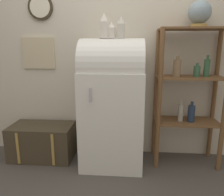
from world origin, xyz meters
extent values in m
plane|color=#4C4742|center=(0.00, 0.00, 0.00)|extent=(12.00, 12.00, 0.00)
cube|color=beige|center=(0.00, 0.58, 1.35)|extent=(7.00, 0.05, 2.70)
cylinder|color=#382D1E|center=(-0.88, 0.54, 1.82)|extent=(0.30, 0.03, 0.30)
cylinder|color=beige|center=(-0.88, 0.52, 1.82)|extent=(0.24, 0.01, 0.24)
cube|color=#C6B793|center=(-0.94, 0.54, 1.29)|extent=(0.41, 0.02, 0.38)
cube|color=white|center=(0.00, 0.25, 0.55)|extent=(0.70, 0.60, 1.10)
cylinder|color=white|center=(0.00, 0.25, 1.17)|extent=(0.68, 0.57, 0.57)
cylinder|color=#B7B7BC|center=(-0.19, -0.07, 0.90)|extent=(0.02, 0.02, 0.15)
cube|color=#423828|center=(-0.88, 0.30, 0.21)|extent=(0.76, 0.42, 0.42)
cube|color=#AD8942|center=(-1.09, 0.08, 0.21)|extent=(0.03, 0.01, 0.38)
cube|color=#AD8942|center=(-0.67, 0.08, 0.21)|extent=(0.03, 0.01, 0.38)
cylinder|color=brown|center=(0.52, 0.18, 0.78)|extent=(0.05, 0.05, 1.56)
cylinder|color=brown|center=(0.52, 0.51, 0.78)|extent=(0.05, 0.05, 1.56)
cylinder|color=brown|center=(1.21, 0.51, 0.78)|extent=(0.05, 0.05, 1.56)
cube|color=brown|center=(0.87, 0.34, 0.51)|extent=(0.73, 0.36, 0.02)
cube|color=brown|center=(0.87, 0.34, 1.03)|extent=(0.73, 0.36, 0.02)
cube|color=brown|center=(0.87, 0.34, 1.55)|extent=(0.73, 0.36, 0.02)
cylinder|color=#7F6647|center=(0.71, 0.30, 1.13)|extent=(0.09, 0.09, 0.19)
cylinder|color=#7F6647|center=(0.71, 0.30, 1.25)|extent=(0.04, 0.04, 0.05)
cylinder|color=#335B3D|center=(0.93, 0.33, 1.10)|extent=(0.07, 0.07, 0.12)
cylinder|color=#335B3D|center=(0.93, 0.33, 1.18)|extent=(0.03, 0.03, 0.03)
cylinder|color=#23334C|center=(0.91, 0.32, 0.62)|extent=(0.08, 0.08, 0.19)
cylinder|color=#23334C|center=(0.91, 0.32, 0.73)|extent=(0.03, 0.03, 0.05)
cylinder|color=#335B3D|center=(1.04, 0.34, 1.14)|extent=(0.07, 0.07, 0.19)
cylinder|color=#335B3D|center=(1.04, 0.34, 1.26)|extent=(0.03, 0.03, 0.05)
cylinder|color=#9E998E|center=(0.79, 0.32, 0.62)|extent=(0.06, 0.06, 0.20)
cylinder|color=#9E998E|center=(0.79, 0.32, 0.74)|extent=(0.02, 0.02, 0.05)
cylinder|color=#AD8942|center=(0.92, 0.38, 1.58)|extent=(0.17, 0.17, 0.04)
sphere|color=#7F939E|center=(0.92, 0.38, 1.72)|extent=(0.24, 0.24, 0.24)
cylinder|color=silver|center=(-0.08, 0.24, 1.54)|extent=(0.10, 0.10, 0.17)
cone|color=silver|center=(-0.08, 0.24, 1.67)|extent=(0.09, 0.09, 0.09)
cylinder|color=silver|center=(-0.01, 0.25, 1.51)|extent=(0.10, 0.10, 0.11)
cone|color=silver|center=(-0.01, 0.25, 1.59)|extent=(0.08, 0.08, 0.06)
cylinder|color=beige|center=(0.09, 0.25, 1.53)|extent=(0.09, 0.09, 0.15)
cone|color=beige|center=(0.09, 0.25, 1.64)|extent=(0.08, 0.08, 0.08)
camera|label=1|loc=(0.20, -2.15, 1.37)|focal=35.00mm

